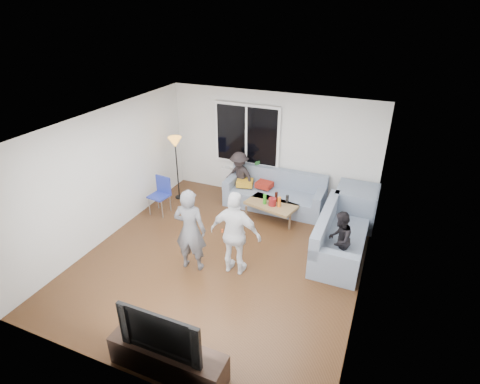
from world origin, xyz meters
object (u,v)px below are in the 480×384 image
at_px(player_right, 236,234).
at_px(spectator_right, 339,239).
at_px(side_chair, 159,196).
at_px(player_left, 190,230).
at_px(sofa_back_section, 275,191).
at_px(sofa_right_section, 342,234).
at_px(television, 164,328).
at_px(floor_lamp, 177,169).
at_px(coffee_table, 271,211).
at_px(tv_console, 168,359).
at_px(spectator_back, 239,177).

bearing_deg(player_right, spectator_right, -152.46).
height_order(side_chair, player_left, player_left).
xyz_separation_m(sofa_back_section, sofa_right_section, (1.75, -1.24, 0.00)).
xyz_separation_m(sofa_right_section, television, (-1.63, -3.53, 0.34)).
bearing_deg(sofa_right_section, television, 155.16).
distance_m(sofa_right_section, floor_lamp, 4.16).
bearing_deg(sofa_back_section, floor_lamp, -168.92).
height_order(sofa_back_section, coffee_table, sofa_back_section).
bearing_deg(player_left, sofa_back_section, -112.10).
bearing_deg(television, player_right, 90.36).
distance_m(sofa_back_section, tv_console, 4.78).
height_order(side_chair, television, television).
bearing_deg(coffee_table, spectator_back, 150.21).
distance_m(floor_lamp, player_left, 2.80).
bearing_deg(tv_console, spectator_right, 62.61).
xyz_separation_m(sofa_right_section, side_chair, (-4.07, -0.04, 0.01)).
distance_m(side_chair, player_left, 2.21).
relative_size(sofa_back_section, player_left, 1.45).
height_order(player_left, tv_console, player_left).
bearing_deg(spectator_back, player_left, -68.55).
bearing_deg(side_chair, sofa_back_section, 36.15).
bearing_deg(coffee_table, tv_console, -89.92).
xyz_separation_m(coffee_table, spectator_back, (-1.02, 0.58, 0.42)).
distance_m(sofa_back_section, television, 4.78).
bearing_deg(spectator_back, sofa_right_section, -8.97).
relative_size(spectator_back, tv_console, 0.77).
relative_size(sofa_right_section, floor_lamp, 1.28).
relative_size(coffee_table, spectator_right, 1.00).
relative_size(floor_lamp, player_left, 0.99).
bearing_deg(spectator_right, television, -22.90).
xyz_separation_m(coffee_table, player_right, (-0.01, -1.97, 0.59)).
distance_m(coffee_table, television, 4.26).
xyz_separation_m(coffee_table, player_left, (-0.79, -2.17, 0.59)).
bearing_deg(side_chair, player_right, -19.83).
distance_m(player_right, television, 2.25).
distance_m(side_chair, player_right, 2.75).
relative_size(side_chair, player_left, 0.54).
height_order(sofa_back_section, player_right, player_right).
relative_size(spectator_right, spectator_back, 0.89).
bearing_deg(player_right, spectator_back, -69.55).
distance_m(coffee_table, tv_console, 4.22).
distance_m(sofa_right_section, spectator_right, 0.39).
distance_m(coffee_table, player_left, 2.38).
xyz_separation_m(spectator_back, television, (1.02, -4.80, 0.15)).
bearing_deg(coffee_table, television, -89.92).
distance_m(player_left, spectator_back, 2.76).
bearing_deg(spectator_back, floor_lamp, -144.43).
relative_size(player_right, spectator_right, 1.45).
relative_size(coffee_table, player_right, 0.69).
xyz_separation_m(floor_lamp, television, (2.44, -4.32, -0.01)).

